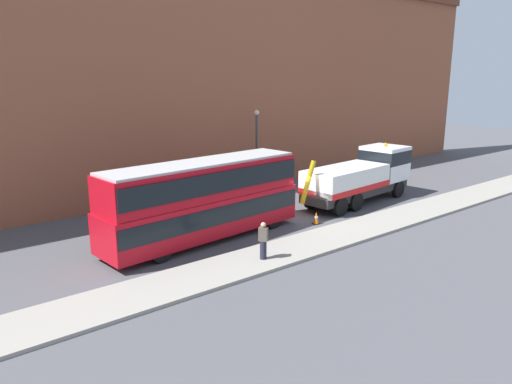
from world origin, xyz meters
name	(u,v)px	position (x,y,z in m)	size (l,w,h in m)	color
ground_plane	(294,216)	(0.00, 0.00, 0.00)	(120.00, 120.00, 0.00)	#4C4C51
near_kerb	(348,233)	(0.00, -4.20, 0.07)	(60.00, 2.80, 0.15)	gray
building_facade	(211,77)	(0.00, 8.62, 8.07)	(60.00, 1.50, 16.00)	#935138
recovery_tow_truck	(362,175)	(5.90, -0.18, 1.76)	(10.23, 3.43, 3.67)	#2D2D2D
double_decker_bus	(204,197)	(-6.42, -0.22, 2.23)	(11.19, 3.52, 4.06)	#B70C19
pedestrian_onlooker	(263,241)	(-6.02, -4.42, 0.99)	(0.44, 0.48, 1.71)	#232333
traffic_cone_near_bus	(316,218)	(-0.06, -1.90, 0.34)	(0.36, 0.36, 0.72)	orange
street_lamp	(257,144)	(2.32, 6.43, 3.47)	(0.36, 0.36, 5.83)	#38383D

